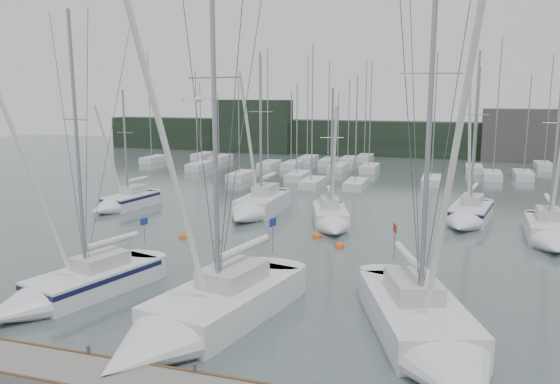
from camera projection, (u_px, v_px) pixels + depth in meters
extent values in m
plane|color=#4C5D59|center=(195.00, 325.00, 21.84)|extent=(160.00, 160.00, 0.00)
cube|color=slate|center=(124.00, 383.00, 17.12)|extent=(24.00, 2.00, 0.40)
cube|color=black|center=(386.00, 138.00, 79.48)|extent=(90.00, 4.00, 5.00)
cube|color=black|center=(253.00, 126.00, 83.31)|extent=(12.00, 3.00, 8.00)
cube|color=#45423F|center=(522.00, 136.00, 72.04)|extent=(10.00, 3.00, 7.00)
cube|color=silver|center=(365.00, 158.00, 73.71)|extent=(1.80, 4.50, 0.90)
cylinder|color=gray|center=(366.00, 108.00, 72.03)|extent=(0.12, 0.12, 12.53)
cube|color=silver|center=(492.00, 176.00, 58.30)|extent=(1.80, 4.50, 0.90)
cylinder|color=gray|center=(498.00, 106.00, 56.49)|extent=(0.12, 0.12, 13.95)
cube|color=silver|center=(543.00, 166.00, 65.94)|extent=(1.80, 4.50, 0.90)
cylinder|color=gray|center=(549.00, 110.00, 64.24)|extent=(0.12, 0.12, 12.69)
cube|color=silver|center=(298.00, 177.00, 57.70)|extent=(1.80, 4.50, 0.90)
cylinder|color=gray|center=(297.00, 129.00, 56.32)|extent=(0.12, 0.12, 9.21)
cube|color=silver|center=(308.00, 160.00, 72.36)|extent=(1.80, 4.50, 0.90)
cylinder|color=gray|center=(308.00, 107.00, 70.63)|extent=(0.12, 0.12, 12.96)
cube|color=silver|center=(431.00, 181.00, 54.93)|extent=(1.80, 4.50, 0.90)
cylinder|color=gray|center=(435.00, 116.00, 53.28)|extent=(0.12, 0.12, 12.20)
cube|color=silver|center=(329.00, 162.00, 69.67)|extent=(1.80, 4.50, 0.90)
cylinder|color=gray|center=(329.00, 111.00, 68.03)|extent=(0.12, 0.12, 12.10)
cube|color=silver|center=(523.00, 175.00, 58.60)|extent=(1.80, 4.50, 0.90)
cylinder|color=gray|center=(528.00, 124.00, 57.14)|extent=(0.12, 0.12, 10.11)
cube|color=silver|center=(356.00, 185.00, 52.61)|extent=(1.80, 4.50, 0.90)
cylinder|color=gray|center=(356.00, 129.00, 51.16)|extent=(0.12, 0.12, 9.96)
cube|color=silver|center=(292.00, 165.00, 66.63)|extent=(1.80, 4.50, 0.90)
cylinder|color=gray|center=(291.00, 127.00, 65.31)|extent=(0.12, 0.12, 8.52)
cube|color=silver|center=(338.00, 168.00, 64.29)|extent=(1.80, 4.50, 0.90)
cylinder|color=gray|center=(338.00, 130.00, 62.99)|extent=(0.12, 0.12, 8.22)
cube|color=silver|center=(369.00, 169.00, 63.81)|extent=(1.80, 4.50, 0.90)
cylinder|color=gray|center=(370.00, 115.00, 62.20)|extent=(0.12, 0.12, 11.69)
cube|color=silver|center=(474.00, 169.00, 63.29)|extent=(1.80, 4.50, 0.90)
cylinder|color=gray|center=(478.00, 117.00, 61.72)|extent=(0.12, 0.12, 11.21)
cube|color=silver|center=(221.00, 159.00, 73.04)|extent=(1.80, 4.50, 0.90)
cylinder|color=gray|center=(218.00, 125.00, 71.76)|extent=(0.12, 0.12, 8.08)
cube|color=silver|center=(241.00, 176.00, 58.07)|extent=(1.80, 4.50, 0.90)
cylinder|color=gray|center=(239.00, 126.00, 56.64)|extent=(0.12, 0.12, 9.71)
cube|color=silver|center=(349.00, 161.00, 71.16)|extent=(1.80, 4.50, 0.90)
cylinder|color=gray|center=(349.00, 118.00, 69.70)|extent=(0.12, 0.12, 10.14)
cube|color=silver|center=(154.00, 160.00, 72.26)|extent=(1.80, 4.50, 0.90)
cylinder|color=gray|center=(149.00, 105.00, 70.49)|extent=(0.12, 0.12, 13.47)
cube|color=silver|center=(313.00, 183.00, 53.52)|extent=(1.80, 4.50, 0.90)
cylinder|color=gray|center=(312.00, 113.00, 51.81)|extent=(0.12, 0.12, 12.80)
cube|color=silver|center=(200.00, 166.00, 65.86)|extent=(1.80, 4.50, 0.90)
cylinder|color=gray|center=(196.00, 118.00, 64.33)|extent=(0.12, 0.12, 10.82)
cube|color=silver|center=(203.00, 156.00, 76.19)|extent=(1.80, 4.50, 0.90)
cylinder|color=gray|center=(201.00, 118.00, 74.76)|extent=(0.12, 0.12, 9.74)
cube|color=silver|center=(269.00, 165.00, 66.88)|extent=(1.80, 4.50, 0.90)
cylinder|color=gray|center=(268.00, 106.00, 65.11)|extent=(0.12, 0.12, 13.41)
cube|color=silver|center=(94.00, 283.00, 25.45)|extent=(4.16, 6.53, 1.35)
cone|color=silver|center=(5.00, 314.00, 21.90)|extent=(3.22, 3.20, 2.62)
cube|color=#B4B4B9|center=(101.00, 260.00, 25.64)|extent=(2.04, 2.72, 0.63)
cylinder|color=gray|center=(77.00, 146.00, 23.93)|extent=(0.16, 0.16, 11.56)
cylinder|color=white|center=(113.00, 240.00, 26.11)|extent=(1.04, 2.91, 0.25)
cube|color=#0F1238|center=(94.00, 274.00, 25.37)|extent=(4.18, 6.55, 0.23)
cube|color=navy|center=(144.00, 222.00, 27.66)|extent=(0.15, 0.47, 0.32)
cube|color=silver|center=(226.00, 305.00, 22.69)|extent=(4.86, 7.80, 1.60)
cone|color=silver|center=(136.00, 356.00, 18.29)|extent=(3.99, 3.75, 3.41)
cube|color=#B4B4B9|center=(233.00, 274.00, 22.94)|extent=(2.45, 3.23, 0.75)
cylinder|color=gray|center=(215.00, 115.00, 20.83)|extent=(0.19, 0.19, 14.09)
cylinder|color=white|center=(245.00, 247.00, 23.54)|extent=(1.04, 3.52, 0.30)
cube|color=navy|center=(273.00, 222.00, 25.47)|extent=(0.14, 0.57, 0.38)
cube|color=silver|center=(416.00, 319.00, 21.28)|extent=(5.38, 7.72, 1.59)
cube|color=#B4B4B9|center=(413.00, 286.00, 21.59)|extent=(2.60, 3.25, 0.74)
cylinder|color=gray|center=(430.00, 114.00, 19.35)|extent=(0.19, 0.19, 14.32)
cylinder|color=white|center=(408.00, 256.00, 22.29)|extent=(1.45, 3.35, 0.30)
cube|color=#A52716|center=(395.00, 228.00, 24.48)|extent=(0.21, 0.54, 0.38)
cube|color=silver|center=(131.00, 202.00, 44.18)|extent=(2.89, 4.91, 1.32)
cone|color=silver|center=(101.00, 210.00, 41.27)|extent=(2.48, 2.30, 2.21)
cube|color=#B4B4B9|center=(134.00, 190.00, 44.39)|extent=(1.48, 2.01, 0.62)
cylinder|color=gray|center=(125.00, 143.00, 43.01)|extent=(0.16, 0.16, 8.31)
cylinder|color=white|center=(138.00, 179.00, 44.67)|extent=(0.59, 2.27, 0.25)
cube|color=#0F1238|center=(131.00, 197.00, 44.10)|extent=(2.91, 4.93, 0.22)
cube|color=silver|center=(263.00, 205.00, 42.48)|extent=(2.82, 6.05, 1.61)
cone|color=silver|center=(242.00, 217.00, 38.50)|extent=(2.75, 2.63, 2.69)
cube|color=#B4B4B9|center=(265.00, 189.00, 42.77)|extent=(1.53, 2.43, 0.75)
cylinder|color=gray|center=(261.00, 126.00, 40.96)|extent=(0.19, 0.19, 10.75)
cylinder|color=white|center=(268.00, 176.00, 43.20)|extent=(0.37, 2.93, 0.30)
cube|color=silver|center=(330.00, 218.00, 38.55)|extent=(3.55, 5.28, 1.40)
cone|color=silver|center=(334.00, 230.00, 35.15)|extent=(2.75, 2.63, 2.24)
cube|color=#B4B4B9|center=(330.00, 202.00, 38.82)|extent=(1.74, 2.21, 0.65)
cylinder|color=gray|center=(332.00, 150.00, 37.33)|extent=(0.17, 0.17, 8.33)
cylinder|color=white|center=(330.00, 189.00, 39.16)|extent=(0.94, 2.34, 0.26)
cube|color=silver|center=(470.00, 215.00, 39.50)|extent=(3.35, 5.59, 1.43)
cone|color=silver|center=(461.00, 226.00, 36.24)|extent=(2.83, 2.64, 2.48)
cube|color=#B4B4B9|center=(472.00, 199.00, 39.73)|extent=(1.71, 2.30, 0.67)
cylinder|color=gray|center=(475.00, 130.00, 38.07)|extent=(0.17, 0.17, 10.82)
cylinder|color=white|center=(474.00, 187.00, 40.07)|extent=(0.71, 2.57, 0.27)
cube|color=#0F1238|center=(471.00, 208.00, 39.42)|extent=(3.38, 5.62, 0.24)
cube|color=silver|center=(548.00, 232.00, 34.69)|extent=(2.64, 5.24, 1.48)
cone|color=silver|center=(555.00, 247.00, 31.28)|extent=(2.54, 2.29, 2.46)
cube|color=#B4B4B9|center=(548.00, 213.00, 34.95)|extent=(1.42, 2.11, 0.69)
cylinder|color=gray|center=(557.00, 140.00, 33.28)|extent=(0.18, 0.18, 10.26)
cylinder|color=white|center=(548.00, 198.00, 35.28)|extent=(0.36, 2.53, 0.28)
sphere|color=#DD4F13|center=(218.00, 241.00, 34.06)|extent=(0.48, 0.48, 0.48)
sphere|color=#DD4F13|center=(339.00, 247.00, 32.85)|extent=(0.64, 0.64, 0.64)
sphere|color=#DD4F13|center=(183.00, 238.00, 34.89)|extent=(0.58, 0.58, 0.58)
ellipsoid|color=silver|center=(199.00, 100.00, 19.81)|extent=(0.40, 0.54, 0.22)
cube|color=#94969C|center=(190.00, 99.00, 19.79)|extent=(0.51, 0.32, 0.12)
cube|color=#94969C|center=(207.00, 99.00, 19.82)|extent=(0.51, 0.32, 0.12)
sphere|color=#DD4F13|center=(317.00, 237.00, 35.03)|extent=(0.64, 0.64, 0.64)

